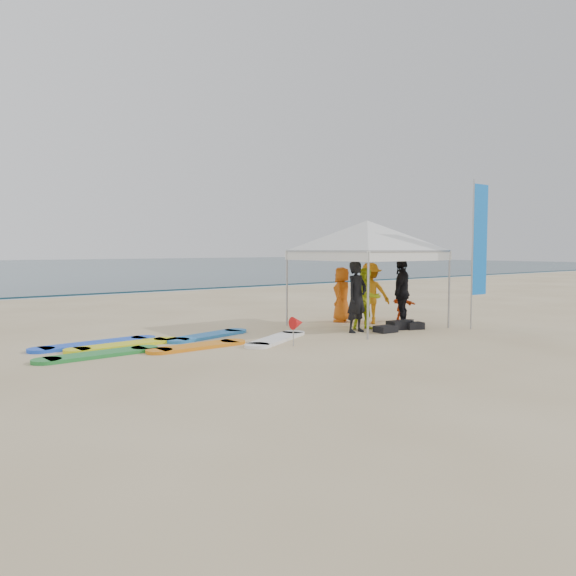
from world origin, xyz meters
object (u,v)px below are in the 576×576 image
(person_seated, at_px, (402,304))
(canopy_tent, at_px, (367,221))
(person_yellow, at_px, (367,299))
(feather_flag, at_px, (479,241))
(person_black_b, at_px, (402,292))
(surfboard_spread, at_px, (166,344))
(person_black_a, at_px, (357,297))
(marker_pennant, at_px, (298,323))
(person_orange_a, at_px, (370,293))
(person_orange_b, at_px, (342,295))

(person_seated, height_order, canopy_tent, canopy_tent)
(person_yellow, xyz_separation_m, feather_flag, (2.53, -1.58, 1.48))
(person_black_b, xyz_separation_m, surfboard_spread, (-6.37, 1.10, -0.88))
(canopy_tent, distance_m, surfboard_spread, 6.23)
(person_seated, distance_m, feather_flag, 2.84)
(person_seated, xyz_separation_m, surfboard_spread, (-7.17, 0.42, -0.46))
(person_black_a, height_order, canopy_tent, canopy_tent)
(marker_pennant, bearing_deg, person_seated, 15.40)
(person_yellow, distance_m, person_seated, 2.14)
(person_black_b, xyz_separation_m, canopy_tent, (-0.83, 0.50, 1.91))
(person_black_a, relative_size, surfboard_spread, 0.31)
(person_orange_a, distance_m, person_black_b, 0.93)
(person_black_a, height_order, surfboard_spread, person_black_a)
(person_orange_b, bearing_deg, person_black_a, 24.54)
(person_orange_b, bearing_deg, person_black_b, 79.33)
(person_black_a, relative_size, marker_pennant, 2.80)
(person_black_b, height_order, feather_flag, feather_flag)
(person_orange_a, xyz_separation_m, person_seated, (1.11, -0.20, -0.36))
(person_black_b, height_order, surfboard_spread, person_black_b)
(person_seated, bearing_deg, marker_pennant, 115.38)
(canopy_tent, relative_size, surfboard_spread, 0.74)
(marker_pennant, bearing_deg, canopy_tent, 19.70)
(person_black_a, bearing_deg, marker_pennant, -172.53)
(feather_flag, height_order, marker_pennant, feather_flag)
(person_seated, height_order, feather_flag, feather_flag)
(feather_flag, distance_m, marker_pennant, 5.80)
(person_black_a, distance_m, person_orange_b, 2.04)
(person_orange_a, height_order, person_seated, person_orange_a)
(person_seated, bearing_deg, canopy_tent, 106.06)
(person_black_a, bearing_deg, person_orange_a, 25.93)
(marker_pennant, bearing_deg, feather_flag, -8.24)
(feather_flag, bearing_deg, canopy_tent, 136.95)
(person_yellow, distance_m, marker_pennant, 3.04)
(person_yellow, relative_size, person_seated, 1.62)
(person_orange_a, height_order, person_orange_b, person_orange_a)
(canopy_tent, xyz_separation_m, surfboard_spread, (-5.54, 0.60, -2.79))
(person_orange_b, height_order, person_seated, person_orange_b)
(person_orange_a, bearing_deg, feather_flag, 162.62)
(person_black_b, bearing_deg, person_yellow, -31.87)
(person_black_b, height_order, person_orange_b, person_black_b)
(person_seated, relative_size, marker_pennant, 1.54)
(surfboard_spread, bearing_deg, canopy_tent, -6.14)
(person_yellow, distance_m, person_black_b, 1.25)
(person_black_b, relative_size, canopy_tent, 0.43)
(person_yellow, height_order, person_black_b, person_black_b)
(person_black_a, distance_m, person_black_b, 1.77)
(feather_flag, distance_m, surfboard_spread, 8.39)
(person_orange_a, xyz_separation_m, marker_pennant, (-3.86, -1.57, -0.35))
(canopy_tent, distance_m, marker_pennant, 4.24)
(person_yellow, relative_size, marker_pennant, 2.50)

